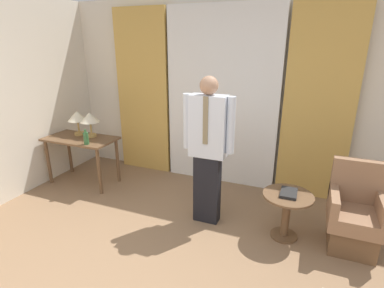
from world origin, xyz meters
The scene contains 12 objects.
wall_back centered at (0.00, 2.97, 1.35)m, with size 10.00×0.06×2.70m.
curtain_sheer_center centered at (0.00, 2.84, 1.29)m, with size 1.66×0.06×2.58m.
curtain_drape_left centered at (-1.32, 2.84, 1.29)m, with size 0.89×0.06×2.58m.
curtain_drape_right centered at (1.32, 2.84, 1.29)m, with size 0.89×0.06×2.58m.
desk centered at (-1.91, 1.98, 0.61)m, with size 1.07×0.56×0.72m.
table_lamp_left centered at (-2.03, 2.10, 1.00)m, with size 0.28×0.28×0.37m.
table_lamp_right centered at (-1.80, 2.10, 1.00)m, with size 0.28×0.28×0.37m.
bottle_near_edge centered at (-1.63, 1.79, 0.81)m, with size 0.07×0.07×0.22m.
person centered at (0.19, 1.70, 0.96)m, with size 0.60×0.21×1.75m.
armchair centered at (1.78, 1.81, 0.35)m, with size 0.52×0.55×0.92m.
side_table centered at (1.11, 1.71, 0.36)m, with size 0.54×0.54×0.53m.
book centered at (1.12, 1.72, 0.54)m, with size 0.17×0.26×0.03m.
Camera 1 is at (1.22, -1.33, 2.09)m, focal length 28.00 mm.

